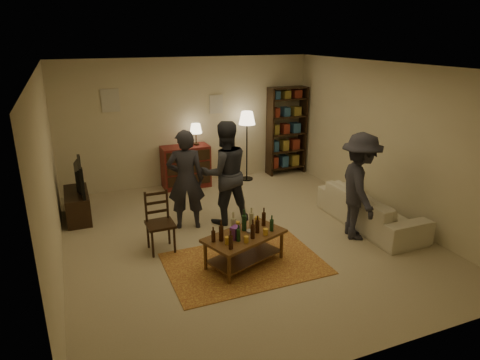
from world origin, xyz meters
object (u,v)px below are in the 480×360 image
bookshelf (286,130)px  floor_lamp (247,123)px  coffee_table (244,238)px  sofa (370,208)px  person_left (186,180)px  dining_chair (159,220)px  tv_stand (77,198)px  person_right (225,173)px  dresser (186,165)px  person_by_sofa (359,187)px

bookshelf → floor_lamp: (-1.05, -0.13, 0.27)m
coffee_table → floor_lamp: size_ratio=0.83×
bookshelf → sofa: bookshelf is taller
coffee_table → person_left: bearing=104.8°
dining_chair → tv_stand: 2.03m
coffee_table → dining_chair: size_ratio=1.37×
bookshelf → sofa: size_ratio=0.97×
tv_stand → person_right: size_ratio=0.59×
person_right → tv_stand: bearing=-23.8°
dresser → floor_lamp: size_ratio=0.88×
person_by_sofa → coffee_table: bearing=114.7°
bookshelf → person_by_sofa: (-0.55, -3.45, -0.17)m
tv_stand → bookshelf: 4.84m
person_left → bookshelf: bearing=-131.4°
dining_chair → person_left: 0.94m
coffee_table → person_left: person_left is taller
dresser → person_by_sofa: 3.90m
dresser → person_by_sofa: size_ratio=0.79×
dining_chair → sofa: bearing=-9.2°
dresser → person_left: person_left is taller
dining_chair → floor_lamp: floor_lamp is taller
tv_stand → bookshelf: bearing=11.8°
floor_lamp → tv_stand: bearing=-166.8°
floor_lamp → person_right: (-1.25, -1.96, -0.41)m
dining_chair → person_by_sofa: size_ratio=0.54×
bookshelf → person_left: size_ratio=1.19×
bookshelf → person_left: (-2.98, -2.06, -0.18)m
coffee_table → floor_lamp: (1.52, 3.46, 0.90)m
bookshelf → person_right: (-2.30, -2.09, -0.14)m
dresser → sofa: bearing=-52.5°
dining_chair → person_by_sofa: bearing=-15.4°
coffee_table → person_right: size_ratio=0.72×
dresser → person_by_sofa: (1.89, -3.39, 0.39)m
tv_stand → person_by_sofa: bearing=-30.8°
person_left → dresser: bearing=-91.3°
bookshelf → person_by_sofa: bookshelf is taller
coffee_table → dining_chair: 1.36m
dresser → floor_lamp: bearing=-2.6°
coffee_table → person_right: bearing=79.7°
tv_stand → dresser: dresser is taller
dining_chair → sofa: 3.58m
tv_stand → person_by_sofa: 4.85m
tv_stand → person_left: person_left is taller
dresser → person_left: size_ratio=0.80×
dresser → person_right: 2.07m
coffee_table → person_right: 1.60m
floor_lamp → person_left: (-1.93, -1.93, -0.46)m
person_left → person_right: bearing=-168.9°
dining_chair → person_right: 1.46m
tv_stand → bookshelf: bookshelf is taller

